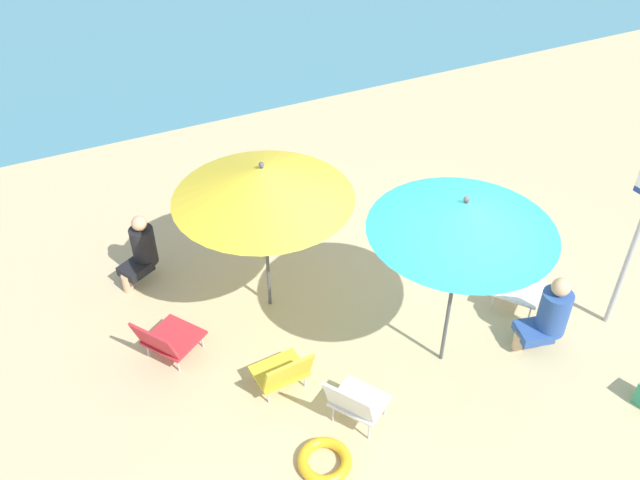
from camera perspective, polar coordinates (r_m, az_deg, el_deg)
name	(u,v)px	position (r m, az deg, el deg)	size (l,w,h in m)	color
ground_plane	(423,343)	(7.82, 8.62, -8.51)	(40.00, 40.00, 0.00)	#CCB789
umbrella_teal	(464,216)	(6.41, 11.97, 1.96)	(1.81, 1.81, 2.16)	#4C4C51
umbrella_yellow	(263,183)	(7.13, -4.84, 4.80)	(1.95, 1.95, 1.98)	#4C4C51
beach_chair_a	(520,281)	(8.32, 16.47, -3.31)	(0.75, 0.75, 0.60)	white
beach_chair_b	(284,372)	(7.08, -3.07, -10.99)	(0.57, 0.54, 0.58)	gold
beach_chair_c	(355,402)	(6.74, 2.92, -13.42)	(0.71, 0.71, 0.68)	white
beach_chair_d	(166,339)	(7.55, -12.79, -8.13)	(0.80, 0.78, 0.59)	red
person_a	(141,250)	(8.51, -14.80, -0.81)	(0.53, 0.45, 0.92)	black
person_b	(549,314)	(7.79, 18.69, -5.93)	(0.56, 0.41, 0.95)	#2D519E
swim_ring	(325,461)	(6.72, 0.39, -18.04)	(0.52, 0.52, 0.10)	yellow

